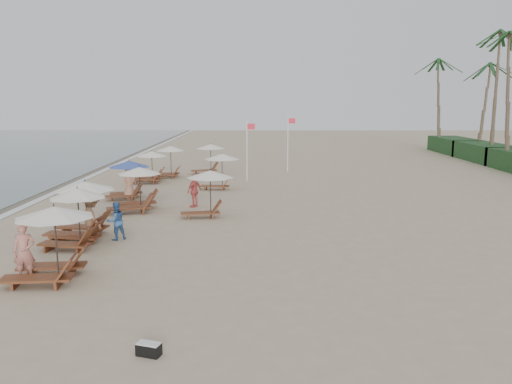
{
  "coord_description": "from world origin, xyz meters",
  "views": [
    {
      "loc": [
        1.04,
        -17.85,
        5.47
      ],
      "look_at": [
        0.98,
        5.74,
        1.3
      ],
      "focal_mm": 36.24,
      "sensor_mm": 36.0,
      "label": 1
    }
  ],
  "objects_px": {
    "flag_pole_near": "(248,147)",
    "beachgoer_mid_a": "(116,221)",
    "lounger_station_3": "(134,191)",
    "beachgoer_mid_b": "(92,218)",
    "beachgoer_near": "(24,252)",
    "beachgoer_far_a": "(194,191)",
    "lounger_station_1": "(73,219)",
    "inland_station_1": "(219,166)",
    "beachgoer_far_b": "(130,183)",
    "lounger_station_6": "(168,161)",
    "lounger_station_0": "(48,245)",
    "inland_station_2": "(208,155)",
    "duffel_bag": "(149,349)",
    "inland_station_0": "(206,187)",
    "lounger_station_2": "(80,211)",
    "lounger_station_5": "(148,169)",
    "lounger_station_4": "(126,179)"
  },
  "relations": [
    {
      "from": "lounger_station_2",
      "to": "beachgoer_far_a",
      "type": "height_order",
      "value": "lounger_station_2"
    },
    {
      "from": "beachgoer_far_b",
      "to": "flag_pole_near",
      "type": "relative_size",
      "value": 0.45
    },
    {
      "from": "lounger_station_3",
      "to": "beachgoer_mid_b",
      "type": "relative_size",
      "value": 1.48
    },
    {
      "from": "lounger_station_1",
      "to": "flag_pole_near",
      "type": "bearing_deg",
      "value": 69.29
    },
    {
      "from": "lounger_station_0",
      "to": "lounger_station_6",
      "type": "height_order",
      "value": "lounger_station_0"
    },
    {
      "from": "inland_station_1",
      "to": "beachgoer_mid_b",
      "type": "bearing_deg",
      "value": -108.84
    },
    {
      "from": "lounger_station_3",
      "to": "lounger_station_4",
      "type": "height_order",
      "value": "lounger_station_3"
    },
    {
      "from": "lounger_station_6",
      "to": "beachgoer_mid_b",
      "type": "height_order",
      "value": "lounger_station_6"
    },
    {
      "from": "lounger_station_2",
      "to": "lounger_station_5",
      "type": "xyz_separation_m",
      "value": [
        -0.25,
        14.31,
        -0.14
      ]
    },
    {
      "from": "beachgoer_near",
      "to": "inland_station_2",
      "type": "bearing_deg",
      "value": 69.52
    },
    {
      "from": "lounger_station_0",
      "to": "beachgoer_far_b",
      "type": "distance_m",
      "value": 13.48
    },
    {
      "from": "beachgoer_mid_a",
      "to": "flag_pole_near",
      "type": "bearing_deg",
      "value": -144.33
    },
    {
      "from": "duffel_bag",
      "to": "beachgoer_far_b",
      "type": "bearing_deg",
      "value": 104.88
    },
    {
      "from": "lounger_station_3",
      "to": "lounger_station_6",
      "type": "relative_size",
      "value": 1.17
    },
    {
      "from": "beachgoer_mid_a",
      "to": "inland_station_0",
      "type": "bearing_deg",
      "value": -164.46
    },
    {
      "from": "inland_station_0",
      "to": "beachgoer_mid_b",
      "type": "xyz_separation_m",
      "value": [
        -4.11,
        -4.31,
        -0.51
      ]
    },
    {
      "from": "lounger_station_1",
      "to": "lounger_station_2",
      "type": "height_order",
      "value": "lounger_station_2"
    },
    {
      "from": "beachgoer_far_b",
      "to": "inland_station_1",
      "type": "bearing_deg",
      "value": -15.72
    },
    {
      "from": "lounger_station_0",
      "to": "beachgoer_near",
      "type": "distance_m",
      "value": 0.81
    },
    {
      "from": "lounger_station_3",
      "to": "inland_station_0",
      "type": "bearing_deg",
      "value": -19.73
    },
    {
      "from": "flag_pole_near",
      "to": "lounger_station_4",
      "type": "bearing_deg",
      "value": -134.79
    },
    {
      "from": "lounger_station_1",
      "to": "inland_station_1",
      "type": "bearing_deg",
      "value": 70.6
    },
    {
      "from": "beachgoer_near",
      "to": "beachgoer_far_b",
      "type": "height_order",
      "value": "beachgoer_far_b"
    },
    {
      "from": "lounger_station_3",
      "to": "lounger_station_1",
      "type": "bearing_deg",
      "value": -96.88
    },
    {
      "from": "lounger_station_1",
      "to": "beachgoer_far_b",
      "type": "xyz_separation_m",
      "value": [
        -0.24,
        9.73,
        -0.14
      ]
    },
    {
      "from": "lounger_station_3",
      "to": "beachgoer_mid_b",
      "type": "xyz_separation_m",
      "value": [
        -0.35,
        -5.66,
        -0.08
      ]
    },
    {
      "from": "lounger_station_1",
      "to": "inland_station_2",
      "type": "relative_size",
      "value": 0.92
    },
    {
      "from": "lounger_station_2",
      "to": "lounger_station_5",
      "type": "height_order",
      "value": "lounger_station_2"
    },
    {
      "from": "beachgoer_mid_a",
      "to": "inland_station_1",
      "type": "bearing_deg",
      "value": -141.87
    },
    {
      "from": "inland_station_0",
      "to": "beachgoer_far_a",
      "type": "bearing_deg",
      "value": 110.45
    },
    {
      "from": "lounger_station_5",
      "to": "beachgoer_near",
      "type": "relative_size",
      "value": 1.44
    },
    {
      "from": "lounger_station_0",
      "to": "flag_pole_near",
      "type": "relative_size",
      "value": 0.66
    },
    {
      "from": "flag_pole_near",
      "to": "beachgoer_far_a",
      "type": "bearing_deg",
      "value": -105.93
    },
    {
      "from": "beachgoer_near",
      "to": "flag_pole_near",
      "type": "bearing_deg",
      "value": 59.83
    },
    {
      "from": "lounger_station_1",
      "to": "lounger_station_6",
      "type": "distance_m",
      "value": 18.09
    },
    {
      "from": "lounger_station_5",
      "to": "beachgoer_mid_b",
      "type": "xyz_separation_m",
      "value": [
        0.89,
        -14.88,
        -0.03
      ]
    },
    {
      "from": "beachgoer_near",
      "to": "beachgoer_far_a",
      "type": "height_order",
      "value": "beachgoer_near"
    },
    {
      "from": "lounger_station_3",
      "to": "inland_station_1",
      "type": "relative_size",
      "value": 1.07
    },
    {
      "from": "lounger_station_3",
      "to": "inland_station_1",
      "type": "distance_m",
      "value": 7.55
    },
    {
      "from": "lounger_station_3",
      "to": "inland_station_2",
      "type": "height_order",
      "value": "lounger_station_3"
    },
    {
      "from": "beachgoer_far_a",
      "to": "duffel_bag",
      "type": "relative_size",
      "value": 2.96
    },
    {
      "from": "flag_pole_near",
      "to": "beachgoer_mid_a",
      "type": "bearing_deg",
      "value": -107.57
    },
    {
      "from": "lounger_station_1",
      "to": "duffel_bag",
      "type": "height_order",
      "value": "lounger_station_1"
    },
    {
      "from": "lounger_station_0",
      "to": "beachgoer_mid_a",
      "type": "height_order",
      "value": "lounger_station_0"
    },
    {
      "from": "lounger_station_4",
      "to": "beachgoer_mid_a",
      "type": "height_order",
      "value": "lounger_station_4"
    },
    {
      "from": "lounger_station_0",
      "to": "inland_station_1",
      "type": "distance_m",
      "value": 17.22
    },
    {
      "from": "lounger_station_3",
      "to": "flag_pole_near",
      "type": "distance_m",
      "value": 11.56
    },
    {
      "from": "beachgoer_mid_a",
      "to": "beachgoer_mid_b",
      "type": "distance_m",
      "value": 0.94
    },
    {
      "from": "beachgoer_mid_b",
      "to": "beachgoer_far_a",
      "type": "height_order",
      "value": "beachgoer_mid_b"
    },
    {
      "from": "lounger_station_1",
      "to": "inland_station_0",
      "type": "xyz_separation_m",
      "value": [
        4.54,
        5.16,
        0.36
      ]
    }
  ]
}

